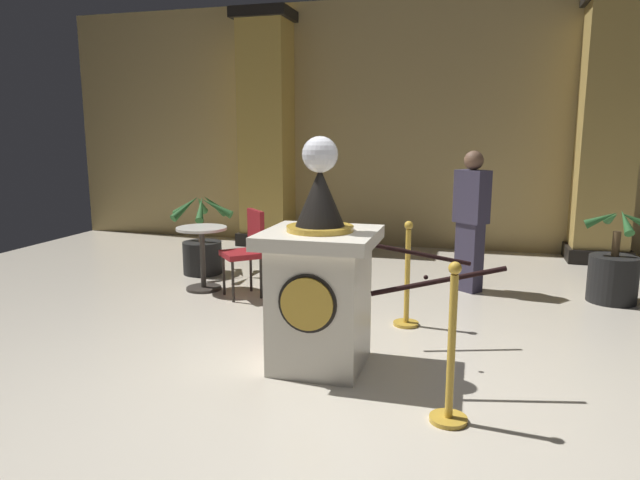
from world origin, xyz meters
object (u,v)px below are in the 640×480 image
potted_palm_left (202,247)px  cafe_table (202,250)px  pedestal_clock (320,281)px  stanchion_near (451,367)px  potted_palm_right (613,273)px  stanchion_far (407,290)px  cafe_chair_red (248,245)px  bystander_guest (471,218)px

potted_palm_left → cafe_table: (0.37, -0.71, 0.12)m
pedestal_clock → stanchion_near: size_ratio=1.71×
stanchion_near → potted_palm_left: size_ratio=0.98×
potted_palm_right → stanchion_far: bearing=-146.4°
potted_palm_right → cafe_chair_red: (-3.85, -0.81, 0.26)m
potted_palm_right → bystander_guest: 1.59m
potted_palm_left → bystander_guest: 3.37m
cafe_table → cafe_chair_red: 0.62m
cafe_chair_red → stanchion_far: bearing=-16.6°
stanchion_near → cafe_chair_red: stanchion_near is taller
stanchion_far → bystander_guest: 1.58m
stanchion_far → potted_palm_right: bearing=33.6°
pedestal_clock → potted_palm_right: size_ratio=1.69×
stanchion_far → bystander_guest: bearing=68.9°
bystander_guest → potted_palm_left: bearing=-179.2°
potted_palm_left → bystander_guest: (3.33, 0.04, 0.50)m
cafe_table → cafe_chair_red: cafe_chair_red is taller
stanchion_far → cafe_chair_red: size_ratio=1.04×
pedestal_clock → stanchion_far: pedestal_clock is taller
stanchion_near → potted_palm_right: 3.49m
bystander_guest → cafe_table: size_ratio=2.18×
cafe_table → cafe_chair_red: bearing=-9.3°
cafe_table → cafe_chair_red: size_ratio=0.76×
bystander_guest → stanchion_far: bearing=-111.1°
stanchion_near → stanchion_far: size_ratio=1.03×
pedestal_clock → cafe_chair_red: pedestal_clock is taller
cafe_chair_red → potted_palm_right: bearing=11.9°
bystander_guest → pedestal_clock: bearing=-113.0°
cafe_table → cafe_chair_red: (0.61, -0.10, 0.10)m
pedestal_clock → bystander_guest: pedestal_clock is taller
cafe_table → bystander_guest: bearing=14.4°
pedestal_clock → bystander_guest: 2.75m
bystander_guest → cafe_table: bystander_guest is taller
potted_palm_left → cafe_table: bearing=-62.7°
potted_palm_right → cafe_table: bearing=-170.9°
potted_palm_left → cafe_table: 0.81m
pedestal_clock → stanchion_near: 1.24m
stanchion_near → bystander_guest: size_ratio=0.64×
stanchion_near → cafe_table: bearing=140.2°
stanchion_far → potted_palm_right: 2.45m
stanchion_far → bystander_guest: bystander_guest is taller
stanchion_far → bystander_guest: size_ratio=0.62×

